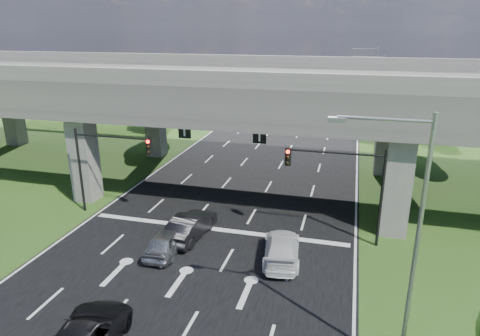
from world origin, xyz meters
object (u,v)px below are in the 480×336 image
at_px(car_silver, 167,241).
at_px(car_white, 282,248).
at_px(car_dark, 190,226).
at_px(signal_left, 106,157).
at_px(streetlight_far, 376,97).
at_px(signal_right, 344,177).
at_px(streetlight_beyond, 372,79).
at_px(streetlight_near, 406,231).

height_order(car_silver, car_white, car_white).
bearing_deg(car_dark, car_white, 174.06).
height_order(signal_left, streetlight_far, streetlight_far).
xyz_separation_m(car_silver, car_dark, (0.63, 2.10, 0.08)).
distance_m(signal_right, streetlight_far, 20.25).
bearing_deg(car_silver, car_dark, -108.88).
bearing_deg(car_dark, car_silver, 78.64).
bearing_deg(signal_right, signal_left, 180.00).
distance_m(streetlight_far, car_white, 24.30).
distance_m(signal_left, streetlight_beyond, 40.30).
distance_m(streetlight_near, streetlight_beyond, 46.00).
relative_size(streetlight_far, streetlight_beyond, 1.00).
height_order(signal_left, streetlight_near, streetlight_near).
xyz_separation_m(car_dark, car_white, (5.92, -1.20, -0.07)).
relative_size(signal_left, streetlight_beyond, 0.60).
bearing_deg(car_dark, signal_left, -10.37).
height_order(streetlight_far, car_dark, streetlight_far).
bearing_deg(signal_right, car_white, -134.80).
bearing_deg(car_dark, streetlight_near, 149.91).
distance_m(streetlight_far, streetlight_beyond, 16.00).
height_order(signal_left, car_silver, signal_left).
bearing_deg(streetlight_near, signal_right, 102.88).
relative_size(streetlight_near, car_dark, 2.12).
xyz_separation_m(signal_left, car_dark, (6.66, -1.89, -3.38)).
xyz_separation_m(signal_right, streetlight_beyond, (2.27, 36.06, 1.66)).
bearing_deg(signal_left, streetlight_far, 48.22).
relative_size(streetlight_near, car_silver, 2.45).
relative_size(streetlight_near, car_white, 2.06).
height_order(signal_right, streetlight_beyond, streetlight_beyond).
relative_size(signal_left, car_white, 1.24).
height_order(streetlight_beyond, car_dark, streetlight_beyond).
distance_m(streetlight_near, car_silver, 14.26).
distance_m(signal_left, car_dark, 7.70).
xyz_separation_m(signal_left, car_white, (12.58, -3.09, -3.45)).
relative_size(streetlight_far, car_dark, 2.12).
height_order(signal_right, car_white, signal_right).
xyz_separation_m(streetlight_beyond, car_silver, (-11.90, -40.04, -5.12)).
relative_size(streetlight_near, streetlight_far, 1.00).
distance_m(car_dark, car_white, 6.04).
bearing_deg(car_dark, streetlight_far, -111.69).
xyz_separation_m(signal_right, car_silver, (-9.62, -3.99, -3.46)).
distance_m(streetlight_far, car_silver, 27.31).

